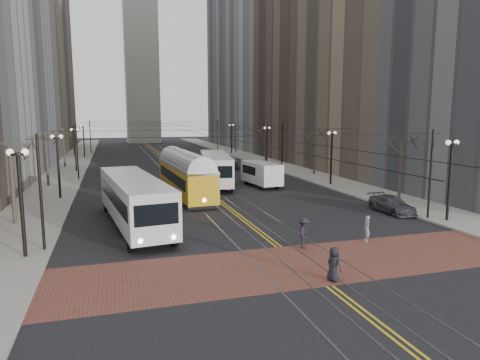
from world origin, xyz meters
TOP-DOWN VIEW (x-y plane):
  - ground at (0.00, 0.00)m, footprint 260.00×260.00m
  - sidewalk_left at (-15.00, 45.00)m, footprint 5.00×140.00m
  - sidewalk_right at (15.00, 45.00)m, footprint 5.00×140.00m
  - crosswalk_band at (0.00, -4.00)m, footprint 25.00×6.00m
  - streetcar_rails at (0.00, 45.00)m, footprint 4.80×130.00m
  - centre_lines at (0.00, 45.00)m, footprint 0.42×130.00m
  - building_left_far at (-25.50, 86.00)m, footprint 16.00×20.00m
  - building_right_mid at (25.50, 46.00)m, footprint 16.00×20.00m
  - building_right_midfar at (27.50, 66.00)m, footprint 20.00×20.00m
  - building_right_far at (25.50, 86.00)m, footprint 16.00×20.00m
  - clock_tower at (0.00, 102.00)m, footprint 12.00×12.00m
  - lamp_posts at (-0.00, 28.75)m, footprint 27.60×57.20m
  - street_trees at (0.00, 35.25)m, footprint 31.68×53.28m
  - trolley_wires at (0.00, 34.83)m, footprint 25.96×120.00m
  - transit_bus at (-7.74, 6.31)m, footprint 4.49×13.86m
  - streetcar at (-2.50, 16.52)m, footprint 3.26×14.16m
  - rear_bus at (1.80, 22.18)m, footprint 4.92×13.15m
  - cargo_van at (6.17, 19.39)m, footprint 2.90×6.10m
  - sedan_grey at (7.27, 34.97)m, footprint 2.20×4.19m
  - sedan_silver at (8.05, 39.56)m, footprint 1.70×4.51m
  - sedan_parked at (11.80, 4.74)m, footprint 1.92×4.54m
  - pedestrian_a at (0.46, -6.50)m, footprint 0.72×0.90m
  - pedestrian_b at (5.46, -1.50)m, footprint 0.48×0.64m
  - pedestrian_d at (1.27, -1.59)m, footprint 1.18×1.33m

SIDE VIEW (x-z plane):
  - ground at x=0.00m, z-range 0.00..0.00m
  - streetcar_rails at x=0.00m, z-range 0.00..0.01m
  - crosswalk_band at x=0.00m, z-range 0.00..0.01m
  - centre_lines at x=0.00m, z-range 0.01..0.01m
  - sidewalk_left at x=-15.00m, z-range 0.00..0.15m
  - sidewalk_right at x=15.00m, z-range 0.00..0.15m
  - sedan_parked at x=11.80m, z-range 0.00..1.31m
  - sedan_grey at x=7.27m, z-range 0.00..1.36m
  - sedan_silver at x=8.05m, z-range 0.00..1.47m
  - pedestrian_b at x=5.46m, z-range 0.01..1.60m
  - pedestrian_a at x=0.46m, z-range 0.01..1.62m
  - pedestrian_d at x=1.27m, z-range 0.01..1.80m
  - cargo_van at x=6.17m, z-range 0.00..2.60m
  - streetcar at x=-2.50m, z-range 0.00..3.31m
  - rear_bus at x=1.80m, z-range 0.00..3.36m
  - transit_bus at x=-7.74m, z-range 0.00..3.40m
  - street_trees at x=0.00m, z-range 0.00..5.60m
  - lamp_posts at x=0.00m, z-range 0.00..5.60m
  - trolley_wires at x=0.00m, z-range 0.47..7.07m
  - building_right_mid at x=25.50m, z-range 0.00..34.00m
  - building_left_far at x=-25.50m, z-range 0.00..40.00m
  - building_right_far at x=25.50m, z-range 0.00..40.00m
  - building_right_midfar at x=27.50m, z-range 0.00..52.00m
  - clock_tower at x=0.00m, z-range 2.96..68.96m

